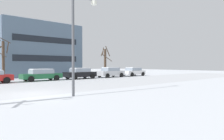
{
  "coord_description": "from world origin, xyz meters",
  "views": [
    {
      "loc": [
        -3.92,
        -12.29,
        1.84
      ],
      "look_at": [
        11.32,
        5.89,
        1.2
      ],
      "focal_mm": 30.88,
      "sensor_mm": 36.0,
      "label": 1
    }
  ],
  "objects_px": {
    "parked_car_silver": "(111,72)",
    "street_lamp": "(77,34)",
    "parked_car_black": "(80,73)",
    "parked_car_white": "(133,72)",
    "parked_car_green": "(41,75)"
  },
  "relations": [
    {
      "from": "parked_car_black",
      "to": "parked_car_white",
      "type": "distance_m",
      "value": 10.15
    },
    {
      "from": "street_lamp",
      "to": "parked_car_green",
      "type": "distance_m",
      "value": 12.77
    },
    {
      "from": "parked_car_green",
      "to": "parked_car_silver",
      "type": "relative_size",
      "value": 1.07
    },
    {
      "from": "parked_car_green",
      "to": "parked_car_white",
      "type": "bearing_deg",
      "value": -0.46
    },
    {
      "from": "street_lamp",
      "to": "parked_car_green",
      "type": "height_order",
      "value": "street_lamp"
    },
    {
      "from": "parked_car_green",
      "to": "parked_car_black",
      "type": "xyz_separation_m",
      "value": [
        5.07,
        -0.1,
        0.03
      ]
    },
    {
      "from": "street_lamp",
      "to": "parked_car_black",
      "type": "height_order",
      "value": "street_lamp"
    },
    {
      "from": "parked_car_silver",
      "to": "parked_car_white",
      "type": "relative_size",
      "value": 1.01
    },
    {
      "from": "parked_car_green",
      "to": "street_lamp",
      "type": "bearing_deg",
      "value": -100.39
    },
    {
      "from": "parked_car_silver",
      "to": "street_lamp",
      "type": "bearing_deg",
      "value": -136.06
    },
    {
      "from": "parked_car_silver",
      "to": "parked_car_white",
      "type": "distance_m",
      "value": 5.08
    },
    {
      "from": "street_lamp",
      "to": "parked_car_white",
      "type": "distance_m",
      "value": 21.44
    },
    {
      "from": "parked_car_green",
      "to": "parked_car_silver",
      "type": "height_order",
      "value": "parked_car_silver"
    },
    {
      "from": "parked_car_black",
      "to": "parked_car_white",
      "type": "xyz_separation_m",
      "value": [
        10.15,
        -0.02,
        -0.01
      ]
    },
    {
      "from": "parked_car_black",
      "to": "parked_car_white",
      "type": "height_order",
      "value": "parked_car_black"
    }
  ]
}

